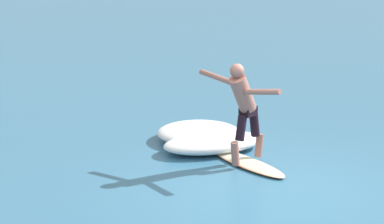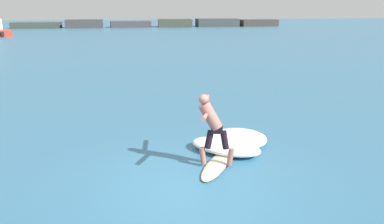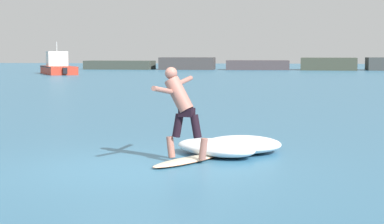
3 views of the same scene
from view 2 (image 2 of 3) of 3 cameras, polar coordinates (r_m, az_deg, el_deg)
ground_plane at (r=8.18m, az=-0.52°, el=-10.72°), size 200.00×200.00×0.00m
rock_jetty_breakwater at (r=69.64m, az=-4.67°, el=13.31°), size 47.30×4.93×1.40m
surfboard at (r=8.97m, az=3.79°, el=-8.01°), size 1.34×1.92×0.21m
surfer at (r=8.58m, az=3.00°, el=-1.73°), size 0.95×1.59×1.68m
wave_foam_at_tail at (r=10.37m, az=6.98°, el=-4.01°), size 1.68×1.67×0.31m
wave_foam_at_nose at (r=9.75m, az=5.14°, el=-5.26°), size 2.10×2.00×0.32m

